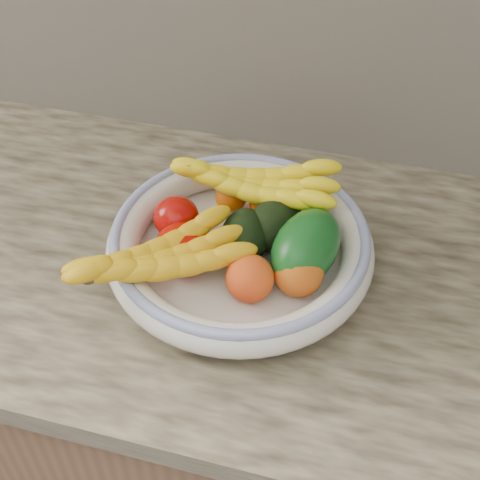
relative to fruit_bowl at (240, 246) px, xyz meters
The scene contains 13 objects.
kitchen_counter 0.49m from the fruit_bowl, 90.00° to the left, with size 2.44×0.66×1.40m.
fruit_bowl is the anchor object (origin of this frame).
clementine_back_left 0.10m from the fruit_bowl, 113.05° to the left, with size 0.05×0.05×0.04m, color #E66204.
clementine_back_right 0.10m from the fruit_bowl, 80.56° to the left, with size 0.06×0.06×0.05m, color #F06505.
tomato_left 0.11m from the fruit_bowl, 169.30° to the left, with size 0.07×0.07×0.06m, color #A60A05.
tomato_near_left 0.09m from the fruit_bowl, 152.36° to the right, with size 0.08×0.08×0.07m, color #BC0B00.
avocado_center 0.02m from the fruit_bowl, 35.74° to the left, with size 0.07×0.10×0.07m, color black.
avocado_right 0.06m from the fruit_bowl, 47.41° to the left, with size 0.07×0.11×0.07m, color black.
green_mango 0.10m from the fruit_bowl, ahead, with size 0.09×0.14×0.10m, color #0D4A15.
peach_front 0.08m from the fruit_bowl, 65.55° to the right, with size 0.07×0.07×0.07m, color orange.
peach_right 0.11m from the fruit_bowl, 26.31° to the right, with size 0.07×0.07×0.07m, color orange.
banana_bunch_back 0.10m from the fruit_bowl, 91.35° to the left, with size 0.27×0.10×0.08m, color yellow, non-canonical shape.
banana_bunch_front 0.13m from the fruit_bowl, 134.32° to the right, with size 0.27×0.11×0.08m, color yellow, non-canonical shape.
Camera 1 is at (0.18, 1.00, 1.64)m, focal length 50.00 mm.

